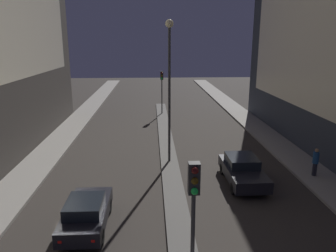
{
  "coord_description": "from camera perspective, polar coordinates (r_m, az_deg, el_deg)",
  "views": [
    {
      "loc": [
        -1.12,
        -5.58,
        7.87
      ],
      "look_at": [
        0.3,
        22.48,
        0.5
      ],
      "focal_mm": 35.0,
      "sensor_mm": 36.0,
      "label": 1
    }
  ],
  "objects": [
    {
      "name": "traffic_light_mid",
      "position": [
        35.37,
        -1.08,
        7.55
      ],
      "size": [
        0.32,
        0.42,
        4.57
      ],
      "color": "#383838",
      "rests_on": "median_strip"
    },
    {
      "name": "median_strip",
      "position": [
        24.89,
        -0.18,
        -3.58
      ],
      "size": [
        1.14,
        34.06,
        0.12
      ],
      "color": "#56544F",
      "rests_on": "ground"
    },
    {
      "name": "street_lamp",
      "position": [
        20.53,
        0.24,
        9.51
      ],
      "size": [
        0.5,
        0.5,
        8.97
      ],
      "color": "#383838",
      "rests_on": "median_strip"
    },
    {
      "name": "pedestrian_on_right_sidewalk",
      "position": [
        21.03,
        24.29,
        -5.63
      ],
      "size": [
        0.34,
        0.34,
        1.65
      ],
      "color": "black",
      "rests_on": "sidewalk_right"
    },
    {
      "name": "traffic_light_near",
      "position": [
        9.33,
        4.47,
        -13.43
      ],
      "size": [
        0.32,
        0.42,
        4.57
      ],
      "color": "#383838",
      "rests_on": "median_strip"
    },
    {
      "name": "car_right_lane",
      "position": [
        19.14,
        12.86,
        -7.49
      ],
      "size": [
        1.91,
        4.39,
        1.49
      ],
      "color": "black",
      "rests_on": "ground"
    },
    {
      "name": "car_left_lane",
      "position": [
        14.87,
        -14.03,
        -14.45
      ],
      "size": [
        1.75,
        4.07,
        1.43
      ],
      "color": "black",
      "rests_on": "ground"
    }
  ]
}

